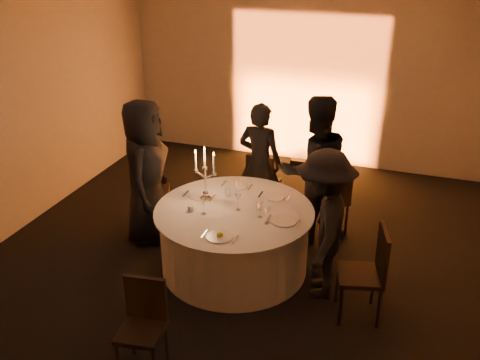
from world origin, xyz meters
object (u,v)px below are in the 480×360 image
(guest_left, at_px, (146,172))
(guest_right, at_px, (323,225))
(chair_back_left, at_px, (262,180))
(guest_back_left, at_px, (260,162))
(chair_right, at_px, (369,269))
(chair_left, at_px, (144,186))
(guest_back_right, at_px, (314,170))
(coffee_cup, at_px, (191,208))
(chair_back_right, at_px, (332,197))
(candelabra, at_px, (205,181))
(chair_front, at_px, (143,320))
(banquet_table, at_px, (234,239))

(guest_left, bearing_deg, guest_right, -114.60)
(chair_back_left, relative_size, guest_left, 0.49)
(guest_back_left, height_order, guest_right, guest_right)
(guest_left, xyz_separation_m, guest_back_left, (1.16, 0.99, -0.11))
(chair_right, bearing_deg, guest_back_left, -149.92)
(chair_left, bearing_deg, guest_back_right, -101.41)
(guest_back_right, xyz_separation_m, coffee_cup, (-1.14, -1.17, -0.14))
(chair_back_right, height_order, chair_right, chair_right)
(chair_back_right, distance_m, guest_left, 2.37)
(chair_back_right, xyz_separation_m, candelabra, (-1.31, -1.03, 0.47))
(chair_front, xyz_separation_m, guest_left, (-1.03, 2.02, 0.43))
(chair_left, bearing_deg, guest_back_left, -83.39)
(guest_left, xyz_separation_m, guest_right, (2.30, -0.43, -0.09))
(candelabra, bearing_deg, chair_back_right, 37.99)
(guest_left, height_order, guest_right, guest_left)
(chair_back_right, bearing_deg, guest_back_left, -42.94)
(banquet_table, relative_size, guest_back_left, 1.11)
(banquet_table, bearing_deg, chair_left, 159.26)
(banquet_table, relative_size, guest_back_right, 0.95)
(chair_back_left, bearing_deg, chair_right, 136.43)
(coffee_cup, bearing_deg, candelabra, 81.57)
(banquet_table, bearing_deg, chair_back_left, 93.75)
(banquet_table, xyz_separation_m, guest_back_right, (0.69, 0.99, 0.56))
(banquet_table, xyz_separation_m, chair_left, (-1.44, 0.55, 0.21))
(chair_front, bearing_deg, guest_back_left, 80.04)
(chair_front, bearing_deg, chair_back_right, 60.79)
(chair_back_right, bearing_deg, guest_back_right, 4.12)
(guest_back_right, relative_size, candelabra, 2.86)
(chair_back_left, height_order, chair_front, chair_back_left)
(banquet_table, height_order, chair_right, chair_right)
(banquet_table, height_order, chair_back_left, chair_back_left)
(chair_left, bearing_deg, chair_right, -129.99)
(guest_left, relative_size, guest_back_right, 0.97)
(chair_right, bearing_deg, guest_back_right, -162.13)
(guest_back_right, bearing_deg, guest_left, -15.98)
(guest_back_left, height_order, guest_back_right, guest_back_right)
(banquet_table, relative_size, chair_right, 1.80)
(chair_back_left, bearing_deg, banquet_table, 97.15)
(guest_left, bearing_deg, candelabra, -115.13)
(guest_back_right, xyz_separation_m, candelabra, (-1.09, -0.84, 0.06))
(chair_back_right, relative_size, chair_right, 0.94)
(chair_back_left, xyz_separation_m, guest_back_left, (-0.01, -0.09, 0.31))
(chair_back_left, height_order, chair_back_right, chair_back_right)
(banquet_table, distance_m, chair_left, 1.56)
(chair_right, bearing_deg, chair_front, -67.68)
(chair_back_left, relative_size, guest_back_left, 0.55)
(chair_right, distance_m, coffee_cup, 2.02)
(banquet_table, bearing_deg, chair_front, -98.00)
(chair_back_right, height_order, guest_right, guest_right)
(chair_front, bearing_deg, chair_back_left, 79.86)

